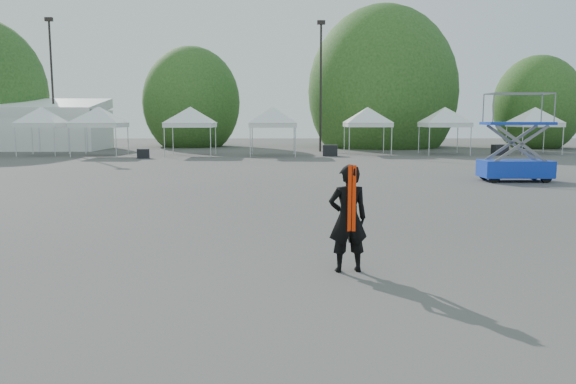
{
  "coord_description": "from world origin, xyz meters",
  "views": [
    {
      "loc": [
        -0.29,
        -11.15,
        2.56
      ],
      "look_at": [
        -0.11,
        -1.62,
        1.3
      ],
      "focal_mm": 35.0,
      "sensor_mm": 36.0,
      "label": 1
    }
  ],
  "objects": [
    {
      "name": "ground",
      "position": [
        0.0,
        0.0,
        0.0
      ],
      "size": [
        120.0,
        120.0,
        0.0
      ],
      "primitive_type": "plane",
      "color": "#474442",
      "rests_on": "ground"
    },
    {
      "name": "marquee",
      "position": [
        -22.0,
        35.0,
        1.97
      ],
      "size": [
        15.0,
        6.25,
        4.23
      ],
      "color": "white",
      "rests_on": "ground"
    },
    {
      "name": "light_pole_west",
      "position": [
        -18.0,
        34.0,
        5.77
      ],
      "size": [
        0.6,
        0.25,
        10.3
      ],
      "color": "black",
      "rests_on": "ground"
    },
    {
      "name": "light_pole_east",
      "position": [
        3.0,
        32.0,
        5.52
      ],
      "size": [
        0.6,
        0.25,
        9.8
      ],
      "color": "black",
      "rests_on": "ground"
    },
    {
      "name": "tree_mid_w",
      "position": [
        -8.0,
        40.0,
        3.93
      ],
      "size": [
        4.16,
        4.16,
        6.33
      ],
      "color": "#382314",
      "rests_on": "ground"
    },
    {
      "name": "tree_mid_e",
      "position": [
        9.0,
        39.0,
        4.84
      ],
      "size": [
        5.12,
        5.12,
        7.79
      ],
      "color": "#382314",
      "rests_on": "ground"
    },
    {
      "name": "tree_far_e",
      "position": [
        22.0,
        37.0,
        3.63
      ],
      "size": [
        3.84,
        3.84,
        5.84
      ],
      "color": "#382314",
      "rests_on": "ground"
    },
    {
      "name": "tent_b",
      "position": [
        -16.47,
        27.94,
        3.06
      ],
      "size": [
        3.93,
        3.93,
        3.88
      ],
      "color": "silver",
      "rests_on": "ground"
    },
    {
      "name": "tent_c",
      "position": [
        -12.39,
        27.41,
        3.06
      ],
      "size": [
        4.54,
        4.54,
        3.88
      ],
      "color": "silver",
      "rests_on": "ground"
    },
    {
      "name": "tent_d",
      "position": [
        -6.26,
        27.79,
        3.06
      ],
      "size": [
        4.61,
        4.61,
        3.88
      ],
      "color": "silver",
      "rests_on": "ground"
    },
    {
      "name": "tent_e",
      "position": [
        -0.59,
        27.2,
        3.06
      ],
      "size": [
        4.47,
        4.47,
        3.88
      ],
      "color": "silver",
      "rests_on": "ground"
    },
    {
      "name": "tent_f",
      "position": [
        6.12,
        28.96,
        3.06
      ],
      "size": [
        4.43,
        4.43,
        3.88
      ],
      "color": "silver",
      "rests_on": "ground"
    },
    {
      "name": "tent_g",
      "position": [
        11.47,
        28.34,
        3.06
      ],
      "size": [
        4.31,
        4.31,
        3.88
      ],
      "color": "silver",
      "rests_on": "ground"
    },
    {
      "name": "tent_h",
      "position": [
        18.15,
        28.99,
        3.06
      ],
      "size": [
        4.28,
        4.28,
        3.88
      ],
      "color": "silver",
      "rests_on": "ground"
    },
    {
      "name": "man",
      "position": [
        0.88,
        -1.99,
        0.91
      ],
      "size": [
        0.71,
        0.52,
        1.81
      ],
      "rotation": [
        0.0,
        0.0,
        3.28
      ],
      "color": "black",
      "rests_on": "ground"
    },
    {
      "name": "scissor_lift",
      "position": [
        9.37,
        11.39,
        1.79
      ],
      "size": [
        2.77,
        1.43,
        3.54
      ],
      "rotation": [
        0.0,
        0.0,
        -0.02
      ],
      "color": "#0D3CB2",
      "rests_on": "ground"
    },
    {
      "name": "crate_west",
      "position": [
        -8.88,
        24.86,
        0.3
      ],
      "size": [
        0.9,
        0.77,
        0.6
      ],
      "primitive_type": "cube",
      "rotation": [
        0.0,
        0.0,
        0.23
      ],
      "color": "black",
      "rests_on": "ground"
    },
    {
      "name": "crate_mid",
      "position": [
        3.28,
        26.76,
        0.38
      ],
      "size": [
        1.06,
        0.87,
        0.75
      ],
      "primitive_type": "cube",
      "rotation": [
        0.0,
        0.0,
        -0.13
      ],
      "color": "black",
      "rests_on": "ground"
    },
    {
      "name": "crate_east",
      "position": [
        15.1,
        27.38,
        0.37
      ],
      "size": [
        1.01,
        0.83,
        0.73
      ],
      "primitive_type": "cube",
      "rotation": [
        0.0,
        0.0,
        0.1
      ],
      "color": "black",
      "rests_on": "ground"
    }
  ]
}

